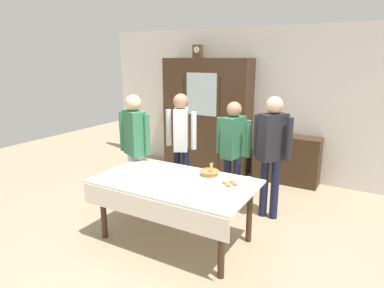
# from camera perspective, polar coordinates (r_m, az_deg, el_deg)

# --- Properties ---
(ground_plane) EXTENTS (12.00, 12.00, 0.00)m
(ground_plane) POSITION_cam_1_polar(r_m,az_deg,el_deg) (4.42, -1.33, -14.78)
(ground_plane) COLOR tan
(ground_plane) RESTS_ON ground
(back_wall) EXTENTS (6.40, 0.10, 2.70)m
(back_wall) POSITION_cam_1_polar(r_m,az_deg,el_deg) (6.33, 11.13, 6.90)
(back_wall) COLOR silver
(back_wall) RESTS_ON ground
(dining_table) EXTENTS (1.86, 1.08, 0.77)m
(dining_table) POSITION_cam_1_polar(r_m,az_deg,el_deg) (3.95, -3.16, -7.65)
(dining_table) COLOR #3D2819
(dining_table) RESTS_ON ground
(wall_cabinet) EXTENTS (1.71, 0.46, 2.16)m
(wall_cabinet) POSITION_cam_1_polar(r_m,az_deg,el_deg) (6.44, 2.54, 4.86)
(wall_cabinet) COLOR #3D2819
(wall_cabinet) RESTS_ON ground
(mantel_clock) EXTENTS (0.18, 0.11, 0.24)m
(mantel_clock) POSITION_cam_1_polar(r_m,az_deg,el_deg) (6.44, 1.00, 15.58)
(mantel_clock) COLOR brown
(mantel_clock) RESTS_ON wall_cabinet
(bookshelf_low) EXTENTS (1.12, 0.35, 0.85)m
(bookshelf_low) POSITION_cam_1_polar(r_m,az_deg,el_deg) (6.11, 15.87, -2.54)
(bookshelf_low) COLOR #3D2819
(bookshelf_low) RESTS_ON ground
(book_stack) EXTENTS (0.16, 0.22, 0.07)m
(book_stack) POSITION_cam_1_polar(r_m,az_deg,el_deg) (5.99, 16.17, 1.66)
(book_stack) COLOR #3D754C
(book_stack) RESTS_ON bookshelf_low
(tea_cup_mid_right) EXTENTS (0.13, 0.13, 0.06)m
(tea_cup_mid_right) POSITION_cam_1_polar(r_m,az_deg,el_deg) (3.71, -3.18, -7.14)
(tea_cup_mid_right) COLOR white
(tea_cup_mid_right) RESTS_ON dining_table
(tea_cup_near_right) EXTENTS (0.13, 0.13, 0.06)m
(tea_cup_near_right) POSITION_cam_1_polar(r_m,az_deg,el_deg) (4.33, -9.46, -4.10)
(tea_cup_near_right) COLOR silver
(tea_cup_near_right) RESTS_ON dining_table
(tea_cup_far_right) EXTENTS (0.13, 0.13, 0.06)m
(tea_cup_far_right) POSITION_cam_1_polar(r_m,az_deg,el_deg) (3.91, 9.65, -6.13)
(tea_cup_far_right) COLOR white
(tea_cup_far_right) RESTS_ON dining_table
(bread_basket) EXTENTS (0.24, 0.24, 0.16)m
(bread_basket) POSITION_cam_1_polar(r_m,az_deg,el_deg) (4.10, 3.02, -4.87)
(bread_basket) COLOR #9E7542
(bread_basket) RESTS_ON dining_table
(pastry_plate) EXTENTS (0.28, 0.28, 0.05)m
(pastry_plate) POSITION_cam_1_polar(r_m,az_deg,el_deg) (3.80, 6.51, -6.89)
(pastry_plate) COLOR white
(pastry_plate) RESTS_ON dining_table
(spoon_front_edge) EXTENTS (0.12, 0.02, 0.01)m
(spoon_front_edge) POSITION_cam_1_polar(r_m,az_deg,el_deg) (4.13, -12.66, -5.50)
(spoon_front_edge) COLOR silver
(spoon_front_edge) RESTS_ON dining_table
(spoon_back_edge) EXTENTS (0.12, 0.02, 0.01)m
(spoon_back_edge) POSITION_cam_1_polar(r_m,az_deg,el_deg) (3.68, 0.79, -7.66)
(spoon_back_edge) COLOR silver
(spoon_back_edge) RESTS_ON dining_table
(spoon_mid_left) EXTENTS (0.12, 0.02, 0.01)m
(spoon_mid_left) POSITION_cam_1_polar(r_m,az_deg,el_deg) (3.49, 2.57, -9.00)
(spoon_mid_left) COLOR silver
(spoon_mid_left) RESTS_ON dining_table
(person_behind_table_left) EXTENTS (0.52, 0.41, 1.66)m
(person_behind_table_left) POSITION_cam_1_polar(r_m,az_deg,el_deg) (5.00, -1.89, 1.23)
(person_behind_table_left) COLOR #191E38
(person_behind_table_left) RESTS_ON ground
(person_by_cabinet) EXTENTS (0.52, 0.39, 1.58)m
(person_by_cabinet) POSITION_cam_1_polar(r_m,az_deg,el_deg) (4.79, 7.03, -0.21)
(person_by_cabinet) COLOR #191E38
(person_by_cabinet) RESTS_ON ground
(person_behind_table_right) EXTENTS (0.52, 0.34, 1.68)m
(person_behind_table_right) POSITION_cam_1_polar(r_m,az_deg,el_deg) (4.76, -9.76, 0.49)
(person_behind_table_right) COLOR silver
(person_behind_table_right) RESTS_ON ground
(person_beside_shelf) EXTENTS (0.52, 0.41, 1.69)m
(person_beside_shelf) POSITION_cam_1_polar(r_m,az_deg,el_deg) (4.55, 13.52, -0.28)
(person_beside_shelf) COLOR #191E38
(person_beside_shelf) RESTS_ON ground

